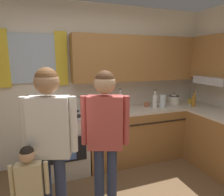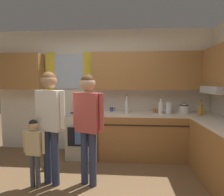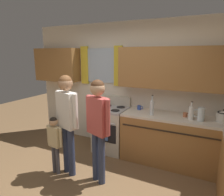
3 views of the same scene
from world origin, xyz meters
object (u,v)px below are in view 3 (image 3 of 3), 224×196
object	(u,v)px
bottle_tall_clear	(152,107)
bottle_milk_white	(191,113)
adult_in_plaid	(98,120)
stovetop_kettle	(223,116)
mug_cobalt_blue	(139,107)
small_child	(54,139)
stove_oven	(111,128)
adult_holding_child	(67,114)
cup_terracotta	(185,115)
water_pitcher	(201,114)

from	to	relation	value
bottle_tall_clear	bottle_milk_white	distance (m)	0.65
adult_in_plaid	stovetop_kettle	bearing A→B (deg)	32.94
mug_cobalt_blue	small_child	size ratio (longest dim) A/B	0.12
stove_oven	adult_holding_child	xyz separation A→B (m)	(-0.25, -1.08, 0.57)
bottle_tall_clear	cup_terracotta	world-z (taller)	bottle_tall_clear
cup_terracotta	mug_cobalt_blue	world-z (taller)	mug_cobalt_blue
cup_terracotta	adult_holding_child	world-z (taller)	adult_holding_child
adult_holding_child	cup_terracotta	bearing A→B (deg)	34.01
cup_terracotta	water_pitcher	bearing A→B (deg)	-24.96
bottle_milk_white	stovetop_kettle	world-z (taller)	bottle_milk_white
mug_cobalt_blue	bottle_milk_white	bearing A→B (deg)	-12.15
mug_cobalt_blue	adult_in_plaid	size ratio (longest dim) A/B	0.07
bottle_milk_white	stovetop_kettle	xyz separation A→B (m)	(0.47, 0.10, -0.02)
stove_oven	stovetop_kettle	bearing A→B (deg)	0.86
bottle_tall_clear	cup_terracotta	xyz separation A→B (m)	(0.56, 0.14, -0.10)
adult_in_plaid	water_pitcher	bearing A→B (deg)	36.03
water_pitcher	adult_in_plaid	xyz separation A→B (m)	(-1.35, -0.98, 0.01)
stove_oven	bottle_milk_white	distance (m)	1.61
bottle_tall_clear	adult_in_plaid	size ratio (longest dim) A/B	0.23
stove_oven	adult_in_plaid	distance (m)	1.23
water_pitcher	cup_terracotta	bearing A→B (deg)	155.04
cup_terracotta	adult_in_plaid	world-z (taller)	adult_in_plaid
stove_oven	adult_in_plaid	size ratio (longest dim) A/B	0.68
stove_oven	bottle_tall_clear	distance (m)	1.04
cup_terracotta	adult_holding_child	bearing A→B (deg)	-145.99
cup_terracotta	adult_holding_child	xyz separation A→B (m)	(-1.66, -1.12, 0.10)
adult_in_plaid	cup_terracotta	bearing A→B (deg)	44.55
bottle_milk_white	cup_terracotta	size ratio (longest dim) A/B	2.88
stove_oven	adult_holding_child	size ratio (longest dim) A/B	0.66
bottle_tall_clear	stovetop_kettle	distance (m)	1.13
bottle_milk_white	cup_terracotta	distance (m)	0.16
stove_oven	small_child	distance (m)	1.27
bottle_milk_white	adult_holding_child	bearing A→B (deg)	-150.01
stove_oven	cup_terracotta	size ratio (longest dim) A/B	10.11
mug_cobalt_blue	adult_holding_child	bearing A→B (deg)	-123.17
stove_oven	cup_terracotta	xyz separation A→B (m)	(1.41, 0.04, 0.47)
mug_cobalt_blue	water_pitcher	bearing A→B (deg)	-10.73
bottle_milk_white	mug_cobalt_blue	size ratio (longest dim) A/B	2.73
adult_holding_child	adult_in_plaid	xyz separation A→B (m)	(0.55, 0.03, -0.03)
bottle_tall_clear	stovetop_kettle	xyz separation A→B (m)	(1.12, 0.13, -0.05)
cup_terracotta	adult_in_plaid	bearing A→B (deg)	-135.45
water_pitcher	small_child	xyz separation A→B (m)	(-2.10, -1.11, -0.39)
cup_terracotta	stovetop_kettle	xyz separation A→B (m)	(0.56, -0.01, 0.06)
stove_oven	adult_in_plaid	xyz separation A→B (m)	(0.30, -1.06, 0.55)
water_pitcher	adult_in_plaid	size ratio (longest dim) A/B	0.14
bottle_tall_clear	small_child	xyz separation A→B (m)	(-1.31, -1.08, -0.42)
mug_cobalt_blue	water_pitcher	distance (m)	1.13
mug_cobalt_blue	small_child	distance (m)	1.69
stovetop_kettle	cup_terracotta	bearing A→B (deg)	179.04
stovetop_kettle	water_pitcher	distance (m)	0.34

